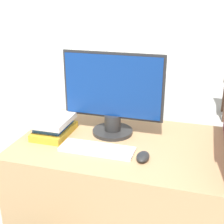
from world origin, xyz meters
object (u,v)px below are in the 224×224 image
Objects in this scene: monitor at (113,95)px; mouse at (143,157)px; keyboard at (97,149)px; book_stack at (54,126)px.

monitor reaches higher than mouse.
keyboard is at bearing -94.09° from monitor.
monitor reaches higher than book_stack.
keyboard is (-0.02, -0.23, -0.23)m from monitor.
mouse is at bearing -5.66° from keyboard.
mouse is 0.39× the size of book_stack.
monitor is 0.32m from keyboard.
book_stack is (-0.30, 0.12, 0.05)m from keyboard.
monitor is 0.38m from book_stack.
mouse is (0.23, -0.26, -0.22)m from monitor.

